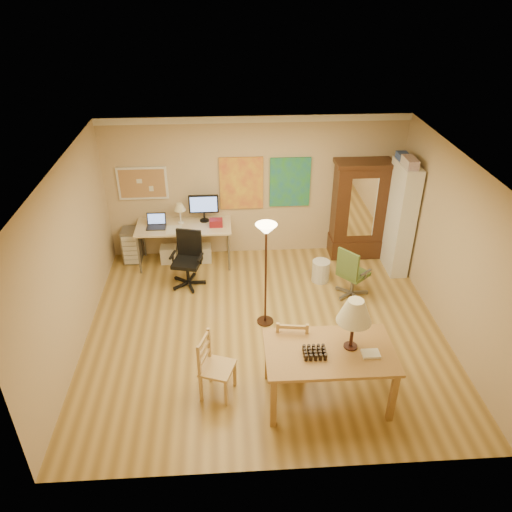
{
  "coord_description": "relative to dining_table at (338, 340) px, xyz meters",
  "views": [
    {
      "loc": [
        -0.53,
        -6.11,
        4.97
      ],
      "look_at": [
        -0.12,
        0.3,
        1.17
      ],
      "focal_mm": 35.0,
      "sensor_mm": 36.0,
      "label": 1
    }
  ],
  "objects": [
    {
      "name": "ladder_chair_back",
      "position": [
        -0.5,
        0.51,
        -0.52
      ],
      "size": [
        0.49,
        0.47,
        0.95
      ],
      "color": "tan",
      "rests_on": "floor"
    },
    {
      "name": "computer_desk",
      "position": [
        -2.09,
        3.59,
        -0.48
      ],
      "size": [
        1.74,
        0.76,
        1.32
      ],
      "color": "beige",
      "rests_on": "floor"
    },
    {
      "name": "drawer_cart",
      "position": [
        -3.14,
        3.7,
        -0.64
      ],
      "size": [
        0.33,
        0.39,
        0.65
      ],
      "color": "slate",
      "rests_on": "floor"
    },
    {
      "name": "ladder_chair_left",
      "position": [
        -1.54,
        0.17,
        -0.54
      ],
      "size": [
        0.52,
        0.53,
        0.91
      ],
      "color": "tan",
      "rests_on": "floor"
    },
    {
      "name": "art_panel_right",
      "position": [
        -0.14,
        3.9,
        0.49
      ],
      "size": [
        0.75,
        0.04,
        0.95
      ],
      "primitive_type": "cube",
      "color": "teal",
      "rests_on": "floor"
    },
    {
      "name": "floor",
      "position": [
        -0.79,
        1.43,
        -0.96
      ],
      "size": [
        5.5,
        5.5,
        0.0
      ],
      "primitive_type": "plane",
      "color": "olive",
      "rests_on": "ground"
    },
    {
      "name": "armoire",
      "position": [
        1.15,
        3.67,
        -0.13
      ],
      "size": [
        1.04,
        0.49,
        1.91
      ],
      "color": "#321B0D",
      "rests_on": "floor"
    },
    {
      "name": "art_panel_left",
      "position": [
        -1.04,
        3.9,
        0.49
      ],
      "size": [
        0.8,
        0.04,
        1.0
      ],
      "primitive_type": "cube",
      "color": "yellow",
      "rests_on": "floor"
    },
    {
      "name": "dining_table",
      "position": [
        0.0,
        0.0,
        0.0
      ],
      "size": [
        1.62,
        0.98,
        1.52
      ],
      "color": "brown",
      "rests_on": "floor"
    },
    {
      "name": "office_chair_green",
      "position": [
        0.75,
        2.27,
        -0.71
      ],
      "size": [
        0.6,
        0.6,
        0.94
      ],
      "color": "slate",
      "rests_on": "floor"
    },
    {
      "name": "office_chair_black",
      "position": [
        -2.04,
        2.82,
        -0.7
      ],
      "size": [
        0.61,
        0.61,
        1.0
      ],
      "color": "black",
      "rests_on": "floor"
    },
    {
      "name": "torchiere_lamp",
      "position": [
        -0.77,
        1.63,
        0.44
      ],
      "size": [
        0.32,
        0.32,
        1.75
      ],
      "color": "#382016",
      "rests_on": "floor"
    },
    {
      "name": "crown_molding",
      "position": [
        -0.79,
        3.89,
        1.68
      ],
      "size": [
        5.5,
        0.08,
        0.12
      ],
      "primitive_type": "cube",
      "color": "white",
      "rests_on": "floor"
    },
    {
      "name": "bookshelf",
      "position": [
        1.76,
        3.15,
        0.05
      ],
      "size": [
        0.31,
        0.82,
        2.04
      ],
      "color": "white",
      "rests_on": "floor"
    },
    {
      "name": "corkboard",
      "position": [
        -2.84,
        3.9,
        0.54
      ],
      "size": [
        0.9,
        0.04,
        0.62
      ],
      "primitive_type": "cube",
      "color": "tan",
      "rests_on": "floor"
    },
    {
      "name": "wastebin",
      "position": [
        0.32,
        2.77,
        -0.76
      ],
      "size": [
        0.32,
        0.32,
        0.4
      ],
      "primitive_type": "cylinder",
      "color": "silver",
      "rests_on": "floor"
    }
  ]
}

